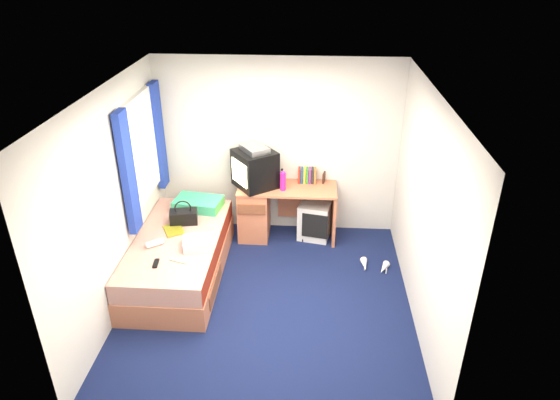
# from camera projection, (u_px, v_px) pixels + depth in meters

# --- Properties ---
(ground) EXTENTS (3.40, 3.40, 0.00)m
(ground) POSITION_uv_depth(u_px,v_px,m) (268.00, 301.00, 5.67)
(ground) COLOR #0C1438
(ground) RESTS_ON ground
(room_shell) EXTENTS (3.40, 3.40, 3.40)m
(room_shell) POSITION_uv_depth(u_px,v_px,m) (266.00, 186.00, 5.00)
(room_shell) COLOR white
(room_shell) RESTS_ON ground
(bed) EXTENTS (1.01, 2.00, 0.54)m
(bed) POSITION_uv_depth(u_px,v_px,m) (180.00, 256.00, 5.99)
(bed) COLOR #C87653
(bed) RESTS_ON ground
(pillow) EXTENTS (0.65, 0.47, 0.13)m
(pillow) POSITION_uv_depth(u_px,v_px,m) (198.00, 203.00, 6.48)
(pillow) COLOR teal
(pillow) RESTS_ON bed
(desk) EXTENTS (1.30, 0.55, 0.75)m
(desk) POSITION_uv_depth(u_px,v_px,m) (267.00, 209.00, 6.76)
(desk) COLOR #C87653
(desk) RESTS_ON ground
(storage_cube) EXTENTS (0.48, 0.48, 0.51)m
(storage_cube) POSITION_uv_depth(u_px,v_px,m) (315.00, 220.00, 6.81)
(storage_cube) COLOR silver
(storage_cube) RESTS_ON ground
(crt_tv) EXTENTS (0.66, 0.67, 0.49)m
(crt_tv) POSITION_uv_depth(u_px,v_px,m) (255.00, 169.00, 6.50)
(crt_tv) COLOR black
(crt_tv) RESTS_ON desk
(vcr) EXTENTS (0.43, 0.46, 0.07)m
(vcr) POSITION_uv_depth(u_px,v_px,m) (254.00, 149.00, 6.37)
(vcr) COLOR #ADADAF
(vcr) RESTS_ON crt_tv
(book_row) EXTENTS (0.24, 0.13, 0.20)m
(book_row) POSITION_uv_depth(u_px,v_px,m) (307.00, 175.00, 6.67)
(book_row) COLOR maroon
(book_row) RESTS_ON desk
(picture_frame) EXTENTS (0.04, 0.12, 0.14)m
(picture_frame) POSITION_uv_depth(u_px,v_px,m) (324.00, 177.00, 6.68)
(picture_frame) COLOR black
(picture_frame) RESTS_ON desk
(pink_water_bottle) EXTENTS (0.09, 0.09, 0.24)m
(pink_water_bottle) POSITION_uv_depth(u_px,v_px,m) (283.00, 182.00, 6.45)
(pink_water_bottle) COLOR #D91E91
(pink_water_bottle) RESTS_ON desk
(aerosol_can) EXTENTS (0.07, 0.07, 0.20)m
(aerosol_can) POSITION_uv_depth(u_px,v_px,m) (282.00, 177.00, 6.62)
(aerosol_can) COLOR silver
(aerosol_can) RESTS_ON desk
(handbag) EXTENTS (0.36, 0.25, 0.31)m
(handbag) POSITION_uv_depth(u_px,v_px,m) (184.00, 216.00, 6.12)
(handbag) COLOR black
(handbag) RESTS_ON bed
(towel) EXTENTS (0.38, 0.34, 0.11)m
(towel) POSITION_uv_depth(u_px,v_px,m) (198.00, 243.00, 5.65)
(towel) COLOR silver
(towel) RESTS_ON bed
(magazine) EXTENTS (0.32, 0.35, 0.01)m
(magazine) POSITION_uv_depth(u_px,v_px,m) (174.00, 230.00, 5.99)
(magazine) COLOR yellow
(magazine) RESTS_ON bed
(water_bottle) EXTENTS (0.20, 0.17, 0.07)m
(water_bottle) POSITION_uv_depth(u_px,v_px,m) (155.00, 243.00, 5.68)
(water_bottle) COLOR white
(water_bottle) RESTS_ON bed
(colour_swatch_fan) EXTENTS (0.23, 0.12, 0.01)m
(colour_swatch_fan) POSITION_uv_depth(u_px,v_px,m) (179.00, 261.00, 5.42)
(colour_swatch_fan) COLOR gold
(colour_swatch_fan) RESTS_ON bed
(remote_control) EXTENTS (0.07, 0.16, 0.02)m
(remote_control) POSITION_uv_depth(u_px,v_px,m) (156.00, 263.00, 5.37)
(remote_control) COLOR black
(remote_control) RESTS_ON bed
(window_assembly) EXTENTS (0.11, 1.42, 1.40)m
(window_assembly) POSITION_uv_depth(u_px,v_px,m) (143.00, 152.00, 5.91)
(window_assembly) COLOR silver
(window_assembly) RESTS_ON room_shell
(white_heels) EXTENTS (0.37, 0.29, 0.09)m
(white_heels) POSITION_uv_depth(u_px,v_px,m) (374.00, 266.00, 6.20)
(white_heels) COLOR white
(white_heels) RESTS_ON ground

